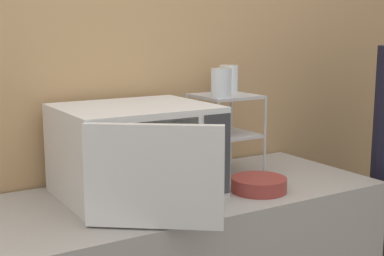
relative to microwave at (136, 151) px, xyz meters
The scene contains 6 objects.
wall_back 0.37m from the microwave, 82.69° to the left, with size 8.00×0.06×2.60m.
microwave is the anchor object (origin of this frame).
dish_rack 0.45m from the microwave, 10.62° to the left, with size 0.23×0.24×0.32m.
glass_front_left 0.43m from the microwave, ahead, with size 0.08×0.08×0.11m.
glass_back_right 0.57m from the microwave, 17.29° to the left, with size 0.08×0.08×0.11m.
bowl 0.46m from the microwave, 25.67° to the right, with size 0.20×0.20×0.05m.
Camera 1 is at (-0.82, -1.30, 1.50)m, focal length 50.00 mm.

